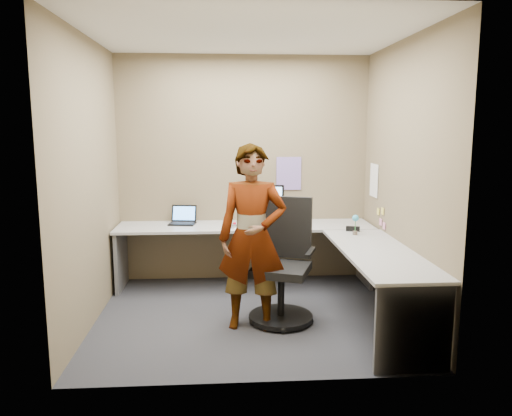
{
  "coord_description": "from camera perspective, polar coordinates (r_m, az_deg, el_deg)",
  "views": [
    {
      "loc": [
        -0.26,
        -4.72,
        1.87
      ],
      "look_at": [
        0.08,
        0.25,
        1.05
      ],
      "focal_mm": 35.0,
      "sensor_mm": 36.0,
      "label": 1
    }
  ],
  "objects": [
    {
      "name": "paper_ream",
      "position": [
        5.93,
        1.16,
        -1.48
      ],
      "size": [
        0.3,
        0.25,
        0.05
      ],
      "primitive_type": "cube",
      "rotation": [
        0.0,
        0.0,
        -0.23
      ],
      "color": "red",
      "rests_on": "desk"
    },
    {
      "name": "trackball_mouse",
      "position": [
        5.65,
        -2.47,
        -2.03
      ],
      "size": [
        0.12,
        0.08,
        0.07
      ],
      "color": "#B7B7BC",
      "rests_on": "desk"
    },
    {
      "name": "sticky_note_b",
      "position": [
        5.7,
        14.06,
        -1.56
      ],
      "size": [
        0.01,
        0.07,
        0.07
      ],
      "primitive_type": "cube",
      "color": "pink",
      "rests_on": "wall_right"
    },
    {
      "name": "desk",
      "position": [
        5.31,
        3.76,
        -4.64
      ],
      "size": [
        2.98,
        2.58,
        0.73
      ],
      "color": "#A5A5A5",
      "rests_on": "ground"
    },
    {
      "name": "laptop",
      "position": [
        5.95,
        -8.34,
        -1.27
      ],
      "size": [
        0.33,
        0.29,
        0.21
      ],
      "rotation": [
        0.0,
        0.0,
        -0.15
      ],
      "color": "black",
      "rests_on": "desk"
    },
    {
      "name": "origami",
      "position": [
        5.65,
        -2.25,
        -1.99
      ],
      "size": [
        0.1,
        0.1,
        0.06
      ],
      "primitive_type": "cone",
      "color": "white",
      "rests_on": "desk"
    },
    {
      "name": "monitor",
      "position": [
        5.9,
        1.15,
        1.08
      ],
      "size": [
        0.42,
        0.16,
        0.4
      ],
      "rotation": [
        0.0,
        0.0,
        -0.23
      ],
      "color": "black",
      "rests_on": "paper_ream"
    },
    {
      "name": "sticky_note_c",
      "position": [
        5.59,
        14.42,
        -1.99
      ],
      "size": [
        0.01,
        0.07,
        0.07
      ],
      "primitive_type": "cube",
      "color": "pink",
      "rests_on": "wall_right"
    },
    {
      "name": "stapler",
      "position": [
        5.57,
        11.01,
        -2.35
      ],
      "size": [
        0.16,
        0.08,
        0.05
      ],
      "primitive_type": "cube",
      "rotation": [
        0.0,
        0.0,
        -0.28
      ],
      "color": "black",
      "rests_on": "desk"
    },
    {
      "name": "sticky_note_a",
      "position": [
        5.63,
        14.26,
        -0.35
      ],
      "size": [
        0.01,
        0.07,
        0.07
      ],
      "primitive_type": "cube",
      "color": "#F2E059",
      "rests_on": "wall_right"
    },
    {
      "name": "calendar_purple",
      "position": [
        6.09,
        3.76,
        3.96
      ],
      "size": [
        0.3,
        0.01,
        0.4
      ],
      "primitive_type": "cube",
      "color": "#846BB7",
      "rests_on": "wall_back"
    },
    {
      "name": "calendar_white",
      "position": [
        5.92,
        13.34,
        3.08
      ],
      "size": [
        0.01,
        0.28,
        0.38
      ],
      "primitive_type": "cube",
      "color": "white",
      "rests_on": "wall_right"
    },
    {
      "name": "flower",
      "position": [
        5.37,
        11.29,
        -1.53
      ],
      "size": [
        0.07,
        0.07,
        0.22
      ],
      "color": "brown",
      "rests_on": "desk"
    },
    {
      "name": "wall_right",
      "position": [
        5.06,
        16.47,
        3.07
      ],
      "size": [
        0.0,
        2.7,
        2.7
      ],
      "primitive_type": "plane",
      "rotation": [
        1.57,
        0.0,
        -1.57
      ],
      "color": "brown",
      "rests_on": "ground"
    },
    {
      "name": "wall_left",
      "position": [
        4.91,
        -18.55,
        2.78
      ],
      "size": [
        0.0,
        2.7,
        2.7
      ],
      "primitive_type": "plane",
      "rotation": [
        1.57,
        0.0,
        1.57
      ],
      "color": "brown",
      "rests_on": "ground"
    },
    {
      "name": "sticky_note_d",
      "position": [
        5.77,
        13.79,
        -0.39
      ],
      "size": [
        0.01,
        0.07,
        0.07
      ],
      "primitive_type": "cube",
      "color": "#F2E059",
      "rests_on": "wall_right"
    },
    {
      "name": "ground",
      "position": [
        5.08,
        -0.73,
        -12.24
      ],
      "size": [
        3.0,
        3.0,
        0.0
      ],
      "primitive_type": "plane",
      "color": "#26272C",
      "rests_on": "ground"
    },
    {
      "name": "ceiling",
      "position": [
        4.8,
        -0.8,
        19.31
      ],
      "size": [
        3.0,
        3.0,
        0.0
      ],
      "primitive_type": "plane",
      "rotation": [
        3.14,
        0.0,
        0.0
      ],
      "color": "white",
      "rests_on": "wall_back"
    },
    {
      "name": "office_chair",
      "position": [
        4.87,
        3.09,
        -7.28
      ],
      "size": [
        0.67,
        0.66,
        1.17
      ],
      "rotation": [
        0.0,
        0.0,
        -0.35
      ],
      "color": "black",
      "rests_on": "ground"
    },
    {
      "name": "wall_back",
      "position": [
        6.05,
        -1.43,
        4.42
      ],
      "size": [
        3.0,
        0.0,
        3.0
      ],
      "primitive_type": "plane",
      "rotation": [
        1.57,
        0.0,
        0.0
      ],
      "color": "brown",
      "rests_on": "ground"
    },
    {
      "name": "person",
      "position": [
        4.59,
        -0.44,
        -3.39
      ],
      "size": [
        0.67,
        0.48,
        1.72
      ],
      "primitive_type": "imported",
      "rotation": [
        0.0,
        0.0,
        -0.12
      ],
      "color": "#999399",
      "rests_on": "ground"
    }
  ]
}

